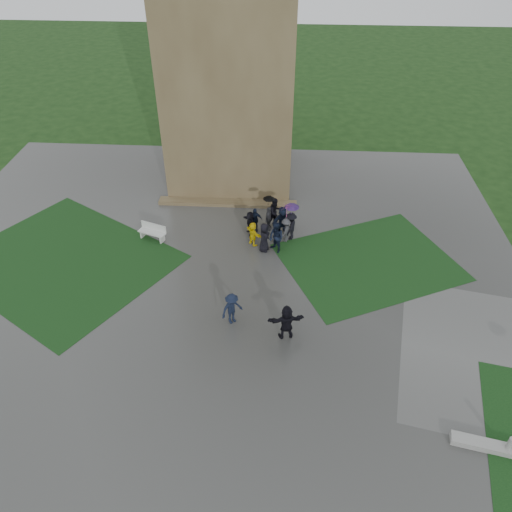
# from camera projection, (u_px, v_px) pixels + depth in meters

# --- Properties ---
(ground) EXTENTS (120.00, 120.00, 0.00)m
(ground) POSITION_uv_depth(u_px,v_px,m) (205.00, 319.00, 24.27)
(ground) COLOR black
(plaza) EXTENTS (34.00, 34.00, 0.02)m
(plaza) POSITION_uv_depth(u_px,v_px,m) (210.00, 292.00, 25.84)
(plaza) COLOR #353533
(plaza) RESTS_ON ground
(lawn_inset_left) EXTENTS (14.10, 13.46, 0.01)m
(lawn_inset_left) POSITION_uv_depth(u_px,v_px,m) (64.00, 261.00, 27.82)
(lawn_inset_left) COLOR black
(lawn_inset_left) RESTS_ON plaza
(lawn_inset_right) EXTENTS (11.12, 10.15, 0.01)m
(lawn_inset_right) POSITION_uv_depth(u_px,v_px,m) (369.00, 262.00, 27.80)
(lawn_inset_right) COLOR black
(lawn_inset_right) RESTS_ON plaza
(tower) EXTENTS (8.00, 8.00, 18.00)m
(tower) POSITION_uv_depth(u_px,v_px,m) (230.00, 42.00, 30.63)
(tower) COLOR brown
(tower) RESTS_ON ground
(tower_plinth) EXTENTS (9.00, 0.80, 0.22)m
(tower_plinth) POSITION_uv_depth(u_px,v_px,m) (228.00, 203.00, 32.57)
(tower_plinth) COLOR brown
(tower_plinth) RESTS_ON plaza
(bench) EXTENTS (1.75, 1.07, 0.97)m
(bench) POSITION_uv_depth(u_px,v_px,m) (153.00, 232.00, 29.27)
(bench) COLOR silver
(bench) RESTS_ON plaza
(visitor_cluster) EXTENTS (3.35, 3.69, 2.48)m
(visitor_cluster) POSITION_uv_depth(u_px,v_px,m) (273.00, 223.00, 29.08)
(visitor_cluster) COLOR black
(visitor_cluster) RESTS_ON plaza
(pedestrian_mid) EXTENTS (1.23, 1.13, 1.72)m
(pedestrian_mid) POSITION_uv_depth(u_px,v_px,m) (232.00, 309.00, 23.58)
(pedestrian_mid) COLOR black
(pedestrian_mid) RESTS_ON plaza
(pedestrian_near) EXTENTS (1.80, 0.95, 1.84)m
(pedestrian_near) POSITION_uv_depth(u_px,v_px,m) (286.00, 322.00, 22.79)
(pedestrian_near) COLOR black
(pedestrian_near) RESTS_ON plaza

